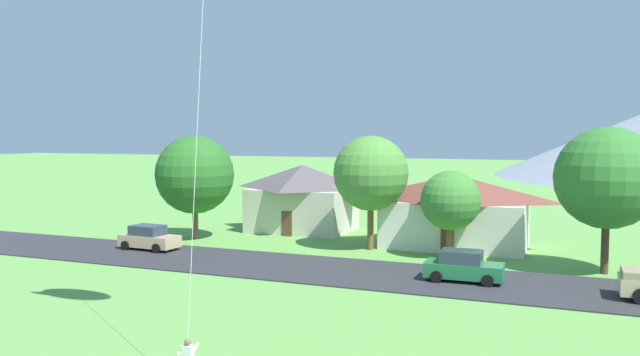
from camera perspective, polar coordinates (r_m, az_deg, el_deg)
The scene contains 9 objects.
road_strip at distance 37.22m, azimuth 2.52°, elevation -8.53°, with size 160.00×7.37×0.08m, color #2D2D33.
house_leftmost at distance 46.11m, azimuth 12.24°, elevation -2.83°, with size 10.64×6.67×5.20m.
house_left_center at distance 52.55m, azimuth -1.61°, elevation -1.71°, with size 8.61×6.79×5.55m.
tree_near_left at distance 41.83m, azimuth 11.79°, elevation -2.03°, with size 3.92×3.92×5.75m.
tree_left_of_center at distance 49.09m, azimuth -11.35°, elevation 0.30°, with size 6.03×6.03×8.03m.
tree_right_of_center at distance 43.82m, azimuth 4.64°, elevation 0.42°, with size 5.26×5.26×8.02m.
tree_near_right at distance 39.67m, azimuth 24.68°, elevation 0.00°, with size 5.93×5.93×8.57m.
parked_car_green_west_end at distance 35.51m, azimuth 12.92°, elevation -7.87°, with size 4.24×2.16×1.68m.
parked_car_tan_mid_west at distance 45.52m, azimuth -15.30°, elevation -5.29°, with size 4.28×2.24×1.68m.
Camera 1 is at (12.04, -3.62, 8.14)m, focal length 35.14 mm.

